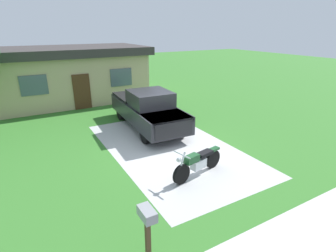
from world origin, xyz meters
name	(u,v)px	position (x,y,z in m)	size (l,w,h in m)	color
ground_plane	(170,148)	(0.00, 0.00, 0.00)	(80.00, 80.00, 0.00)	#347029
driveway_pad	(170,147)	(0.00, 0.00, 0.00)	(4.64, 8.18, 0.01)	#B3B3B3
sidewalk_strip	(300,243)	(0.00, -6.00, 0.00)	(36.00, 1.80, 0.01)	#BBBBB6
motorcycle	(198,163)	(-0.29, -2.35, 0.47)	(2.18, 0.83, 1.09)	black
pickup_truck	(147,108)	(0.26, 2.72, 0.95)	(2.28, 5.72, 1.90)	black
mailbox	(147,221)	(-3.21, -4.62, 0.98)	(0.26, 0.48, 1.26)	#4C3823
neighbor_house	(72,73)	(-1.77, 10.03, 1.79)	(9.60, 5.60, 3.50)	tan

